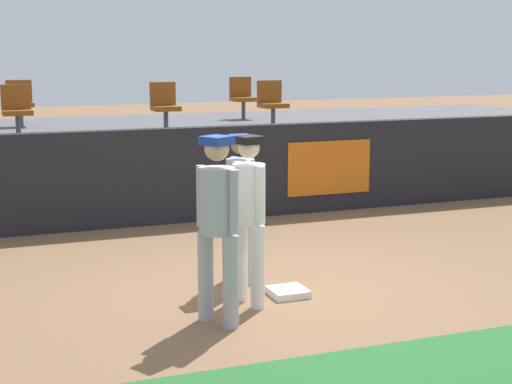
{
  "coord_description": "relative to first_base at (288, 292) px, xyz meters",
  "views": [
    {
      "loc": [
        -3.26,
        -7.85,
        2.72
      ],
      "look_at": [
        0.08,
        0.92,
        1.0
      ],
      "focal_mm": 55.62,
      "sensor_mm": 36.0,
      "label": 1
    }
  ],
  "objects": [
    {
      "name": "seat_front_right",
      "position": [
        2.02,
        5.53,
        1.72
      ],
      "size": [
        0.46,
        0.44,
        0.84
      ],
      "color": "#4C4C51",
      "rests_on": "bleacher_platform"
    },
    {
      "name": "player_runner_visitor",
      "position": [
        -1.01,
        -0.59,
        1.05
      ],
      "size": [
        0.49,
        0.49,
        1.88
      ],
      "rotation": [
        0.0,
        0.0,
        -1.06
      ],
      "color": "#9EA3AD",
      "rests_on": "ground_plane"
    },
    {
      "name": "player_coach_visitor",
      "position": [
        -0.3,
        0.71,
        0.97
      ],
      "size": [
        0.34,
        0.49,
        1.74
      ],
      "rotation": [
        0.0,
        0.0,
        -1.52
      ],
      "color": "#9EA3AD",
      "rests_on": "ground_plane"
    },
    {
      "name": "ground_plane",
      "position": [
        -0.08,
        0.08,
        -0.04
      ],
      "size": [
        60.0,
        60.0,
        0.0
      ],
      "primitive_type": "plane",
      "color": "#846042"
    },
    {
      "name": "seat_back_left",
      "position": [
        -2.21,
        7.33,
        1.72
      ],
      "size": [
        0.46,
        0.44,
        0.84
      ],
      "color": "#4C4C51",
      "rests_on": "bleacher_platform"
    },
    {
      "name": "first_base",
      "position": [
        0.0,
        0.0,
        0.0
      ],
      "size": [
        0.4,
        0.4,
        0.08
      ],
      "primitive_type": "cube",
      "color": "white",
      "rests_on": "ground_plane"
    },
    {
      "name": "seat_front_left",
      "position": [
        -2.4,
        5.53,
        1.72
      ],
      "size": [
        0.47,
        0.44,
        0.84
      ],
      "color": "#4C4C51",
      "rests_on": "bleacher_platform"
    },
    {
      "name": "player_fielder_home",
      "position": [
        -0.5,
        -0.11,
        1.01
      ],
      "size": [
        0.42,
        0.59,
        1.82
      ],
      "rotation": [
        0.0,
        0.0,
        -1.33
      ],
      "color": "white",
      "rests_on": "ground_plane"
    },
    {
      "name": "field_wall",
      "position": [
        -0.07,
        4.08,
        0.71
      ],
      "size": [
        18.0,
        0.26,
        1.49
      ],
      "color": "black",
      "rests_on": "ground_plane"
    },
    {
      "name": "bleacher_platform",
      "position": [
        -0.08,
        6.66,
        0.6
      ],
      "size": [
        18.0,
        4.8,
        1.29
      ],
      "primitive_type": "cube",
      "color": "#59595E",
      "rests_on": "ground_plane"
    },
    {
      "name": "seat_front_center",
      "position": [
        0.04,
        5.53,
        1.72
      ],
      "size": [
        0.45,
        0.44,
        0.84
      ],
      "color": "#4C4C51",
      "rests_on": "bleacher_platform"
    },
    {
      "name": "seat_back_right",
      "position": [
        2.11,
        7.33,
        1.72
      ],
      "size": [
        0.45,
        0.44,
        0.84
      ],
      "color": "#4C4C51",
      "rests_on": "bleacher_platform"
    }
  ]
}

